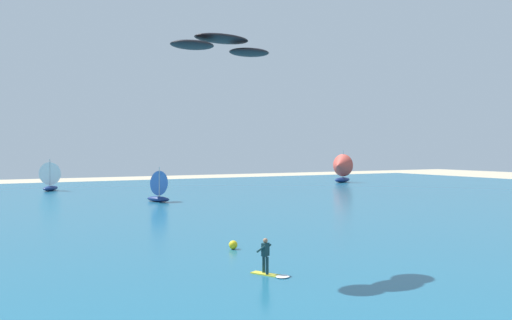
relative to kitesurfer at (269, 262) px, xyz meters
The scene contains 7 objects.
ocean 33.17m from the kitesurfer, 88.66° to the left, with size 160.00×90.00×0.10m, color #1E607F.
kitesurfer is the anchor object (origin of this frame).
kite 10.53m from the kitesurfer, 116.04° to the left, with size 5.58×2.48×0.82m.
sailboat_trailing 58.58m from the kitesurfer, 90.98° to the left, with size 3.63×3.98×4.42m.
sailboat_mid_left 70.66m from the kitesurfer, 50.00° to the left, with size 4.88×4.36×5.48m.
sailboat_mid_right 36.85m from the kitesurfer, 79.81° to the left, with size 3.03×3.39×3.80m.
marker_buoy 6.73m from the kitesurfer, 77.81° to the left, with size 0.50×0.50×0.50m, color yellow.
Camera 1 is at (-13.16, -4.72, 5.85)m, focal length 38.40 mm.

